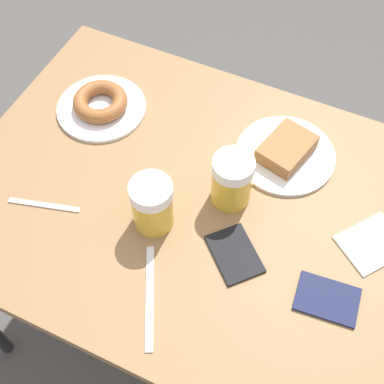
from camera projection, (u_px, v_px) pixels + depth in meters
name	position (u px, v px, depth m)	size (l,w,h in m)	color
ground_plane	(192.00, 313.00, 1.83)	(8.00, 8.00, 0.00)	#474442
table	(192.00, 210.00, 1.27)	(0.81, 1.08, 0.73)	olive
plate_with_cake	(286.00, 152.00, 1.27)	(0.24, 0.24, 0.05)	silver
plate_with_donut	(101.00, 104.00, 1.36)	(0.23, 0.23, 0.05)	silver
beer_mug_left	(232.00, 180.00, 1.17)	(0.09, 0.09, 0.13)	gold
beer_mug_center	(152.00, 204.00, 1.13)	(0.09, 0.09, 0.13)	gold
napkin_folded	(372.00, 244.00, 1.15)	(0.17, 0.17, 0.00)	white
fork	(44.00, 205.00, 1.21)	(0.06, 0.16, 0.00)	silver
knife	(150.00, 297.00, 1.09)	(0.21, 0.12, 0.00)	silver
passport_near_edge	(327.00, 299.00, 1.08)	(0.10, 0.13, 0.01)	#141938
passport_far_edge	(235.00, 254.00, 1.14)	(0.15, 0.15, 0.01)	black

